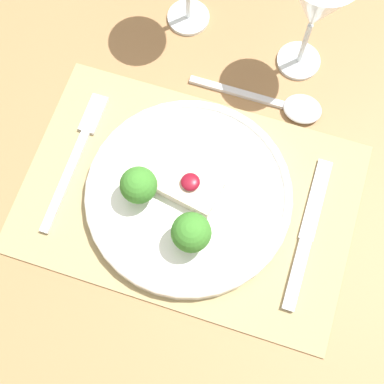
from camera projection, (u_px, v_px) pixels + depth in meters
ground_plane at (190, 286)px, 1.47m from camera, size 8.00×8.00×0.00m
dining_table at (189, 219)px, 0.84m from camera, size 1.22×0.96×0.78m
placemat at (189, 198)px, 0.74m from camera, size 0.45×0.30×0.00m
dinner_plate at (190, 195)px, 0.72m from camera, size 0.28×0.28×0.08m
fork at (78, 151)px, 0.75m from camera, size 0.02×0.22×0.01m
knife at (305, 243)px, 0.71m from camera, size 0.02×0.22×0.01m
spoon at (290, 106)px, 0.78m from camera, size 0.20×0.05×0.02m
wine_glass_near at (317, 5)px, 0.68m from camera, size 0.09×0.09×0.18m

